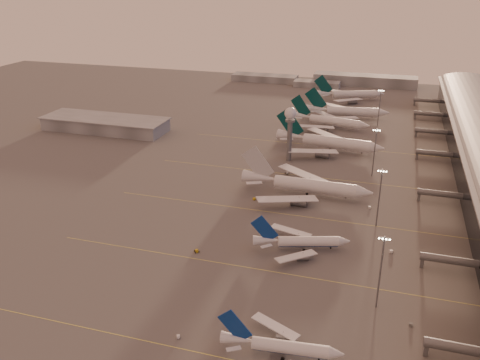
# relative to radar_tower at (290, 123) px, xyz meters

# --- Properties ---
(ground) EXTENTS (700.00, 700.00, 0.00)m
(ground) POSITION_rel_radar_tower_xyz_m (-5.00, -120.00, -20.95)
(ground) COLOR #585656
(ground) RESTS_ON ground
(taxiway_markings) EXTENTS (180.00, 185.25, 0.02)m
(taxiway_markings) POSITION_rel_radar_tower_xyz_m (25.00, -64.00, -20.94)
(taxiway_markings) COLOR #E6DA51
(taxiway_markings) RESTS_ON ground
(hangar) EXTENTS (82.00, 27.00, 8.50)m
(hangar) POSITION_rel_radar_tower_xyz_m (-125.00, 20.00, -16.63)
(hangar) COLOR slate
(hangar) RESTS_ON ground
(radar_tower) EXTENTS (6.40, 6.40, 31.10)m
(radar_tower) POSITION_rel_radar_tower_xyz_m (0.00, 0.00, 0.00)
(radar_tower) COLOR slate
(radar_tower) RESTS_ON ground
(mast_a) EXTENTS (3.60, 0.56, 25.00)m
(mast_a) POSITION_rel_radar_tower_xyz_m (53.00, -120.00, -7.21)
(mast_a) COLOR slate
(mast_a) RESTS_ON ground
(mast_b) EXTENTS (3.60, 0.56, 25.00)m
(mast_b) POSITION_rel_radar_tower_xyz_m (50.00, -65.00, -7.21)
(mast_b) COLOR slate
(mast_b) RESTS_ON ground
(mast_c) EXTENTS (3.60, 0.56, 25.00)m
(mast_c) POSITION_rel_radar_tower_xyz_m (45.00, -10.00, -7.21)
(mast_c) COLOR slate
(mast_c) RESTS_ON ground
(mast_d) EXTENTS (3.60, 0.56, 25.00)m
(mast_d) POSITION_rel_radar_tower_xyz_m (43.00, 80.00, -7.21)
(mast_d) COLOR slate
(mast_d) RESTS_ON ground
(distant_horizon) EXTENTS (165.00, 37.50, 9.00)m
(distant_horizon) POSITION_rel_radar_tower_xyz_m (-2.38, 205.14, -17.06)
(distant_horizon) COLOR slate
(distant_horizon) RESTS_ON ground
(narrowbody_near) EXTENTS (34.16, 27.16, 13.35)m
(narrowbody_near) POSITION_rel_radar_tower_xyz_m (29.53, -149.80, -18.25)
(narrowbody_near) COLOR silver
(narrowbody_near) RESTS_ON ground
(narrowbody_mid) EXTENTS (35.98, 28.27, 14.48)m
(narrowbody_mid) POSITION_rel_radar_tower_xyz_m (24.29, -92.63, -18.02)
(narrowbody_mid) COLOR silver
(narrowbody_mid) RESTS_ON ground
(widebody_white) EXTENTS (61.38, 49.14, 21.58)m
(widebody_white) POSITION_rel_radar_tower_xyz_m (17.25, -43.33, -17.21)
(widebody_white) COLOR silver
(widebody_white) RESTS_ON ground
(greentail_a) EXTENTS (63.08, 50.69, 22.94)m
(greentail_a) POSITION_rel_radar_tower_xyz_m (19.04, 21.52, -16.90)
(greentail_a) COLOR silver
(greentail_a) RESTS_ON ground
(greentail_b) EXTENTS (53.93, 43.14, 19.80)m
(greentail_b) POSITION_rel_radar_tower_xyz_m (12.76, 67.89, -17.45)
(greentail_b) COLOR silver
(greentail_b) RESTS_ON ground
(greentail_c) EXTENTS (58.42, 46.92, 21.26)m
(greentail_c) POSITION_rel_radar_tower_xyz_m (21.48, 94.14, -17.19)
(greentail_c) COLOR silver
(greentail_c) RESTS_ON ground
(greentail_d) EXTENTS (54.44, 43.22, 20.60)m
(greentail_d) POSITION_rel_radar_tower_xyz_m (17.87, 147.71, -17.31)
(greentail_d) COLOR silver
(greentail_d) RESTS_ON ground
(gsv_truck_a) EXTENTS (5.32, 3.71, 2.03)m
(gsv_truck_a) POSITION_rel_radar_tower_xyz_m (0.43, -151.08, -19.91)
(gsv_truck_a) COLOR white
(gsv_truck_a) RESTS_ON ground
(gsv_catering_a) EXTENTS (4.98, 2.91, 3.84)m
(gsv_catering_a) POSITION_rel_radar_tower_xyz_m (63.46, -126.44, -19.03)
(gsv_catering_a) COLOR #595B5E
(gsv_catering_a) RESTS_ON ground
(gsv_tug_mid) EXTENTS (3.98, 4.14, 1.03)m
(gsv_tug_mid) POSITION_rel_radar_tower_xyz_m (-12.32, -105.68, -20.42)
(gsv_tug_mid) COLOR gold
(gsv_tug_mid) RESTS_ON ground
(gsv_truck_b) EXTENTS (6.25, 4.03, 2.37)m
(gsv_truck_b) POSITION_rel_radar_tower_xyz_m (56.97, -84.95, -19.74)
(gsv_truck_b) COLOR white
(gsv_truck_b) RESTS_ON ground
(gsv_truck_c) EXTENTS (5.17, 5.53, 2.26)m
(gsv_truck_c) POSITION_rel_radar_tower_xyz_m (-3.92, -54.95, -19.80)
(gsv_truck_c) COLOR gold
(gsv_truck_c) RESTS_ON ground
(gsv_catering_b) EXTENTS (4.70, 2.43, 3.76)m
(gsv_catering_b) POSITION_rel_radar_tower_xyz_m (46.58, -48.85, -19.07)
(gsv_catering_b) COLOR white
(gsv_catering_b) RESTS_ON ground
(gsv_tug_far) EXTENTS (3.77, 4.18, 1.03)m
(gsv_tug_far) POSITION_rel_radar_tower_xyz_m (3.37, -19.93, -20.42)
(gsv_tug_far) COLOR white
(gsv_tug_far) RESTS_ON ground
(gsv_truck_d) EXTENTS (2.68, 5.73, 2.23)m
(gsv_truck_d) POSITION_rel_radar_tower_xyz_m (-15.98, 2.17, -19.81)
(gsv_truck_d) COLOR white
(gsv_truck_d) RESTS_ON ground
(gsv_tug_hangar) EXTENTS (3.94, 2.89, 1.01)m
(gsv_tug_hangar) POSITION_rel_radar_tower_xyz_m (41.71, 29.62, -20.43)
(gsv_tug_hangar) COLOR gold
(gsv_tug_hangar) RESTS_ON ground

